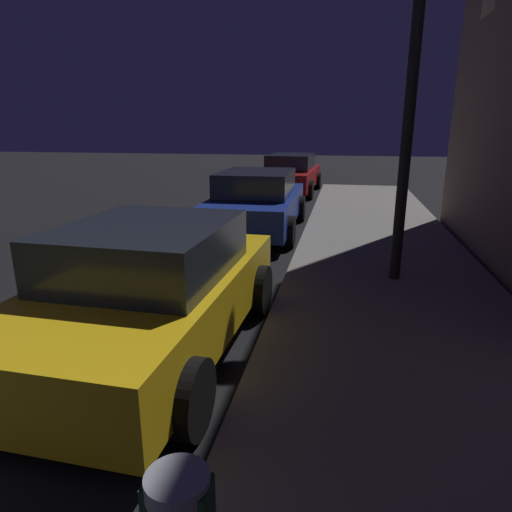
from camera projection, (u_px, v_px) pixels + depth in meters
car_yellow_cab at (150, 290)px, 4.77m from camera, size 2.18×4.07×1.43m
car_blue at (257, 202)px, 10.40m from camera, size 2.09×4.47×1.43m
car_red at (291, 174)px, 16.58m from camera, size 2.11×4.63×1.43m
street_lamp at (418, 22)px, 5.86m from camera, size 0.44×0.44×5.39m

